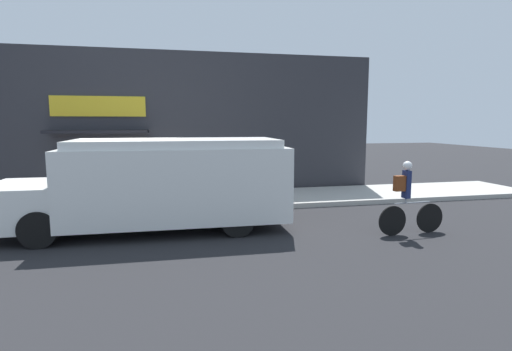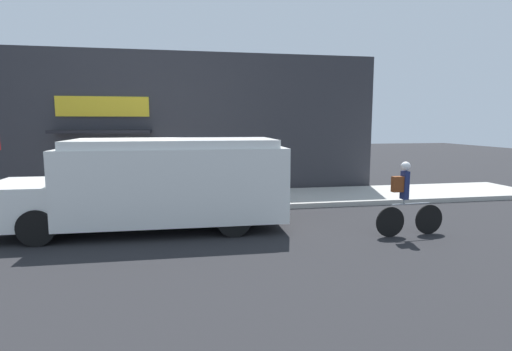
{
  "view_description": "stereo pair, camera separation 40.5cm",
  "coord_description": "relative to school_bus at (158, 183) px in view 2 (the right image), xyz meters",
  "views": [
    {
      "loc": [
        0.96,
        -11.57,
        2.65
      ],
      "look_at": [
        3.5,
        -0.2,
        1.1
      ],
      "focal_mm": 28.0,
      "sensor_mm": 36.0,
      "label": 1
    },
    {
      "loc": [
        1.36,
        -11.65,
        2.65
      ],
      "look_at": [
        3.5,
        -0.2,
        1.1
      ],
      "focal_mm": 28.0,
      "sensor_mm": 36.0,
      "label": 2
    }
  ],
  "objects": [
    {
      "name": "ground_plane",
      "position": [
        -0.76,
        1.6,
        -1.17
      ],
      "size": [
        70.0,
        70.0,
        0.0
      ],
      "primitive_type": "plane",
      "color": "#232326"
    },
    {
      "name": "sidewalk",
      "position": [
        -0.76,
        3.04,
        -1.09
      ],
      "size": [
        28.0,
        2.9,
        0.16
      ],
      "color": "#ADAAA3",
      "rests_on": "ground_plane"
    },
    {
      "name": "storefront",
      "position": [
        -0.79,
        4.7,
        1.41
      ],
      "size": [
        17.48,
        1.11,
        5.16
      ],
      "color": "#2D2D33",
      "rests_on": "ground_plane"
    },
    {
      "name": "school_bus",
      "position": [
        0.0,
        0.0,
        0.0
      ],
      "size": [
        6.96,
        2.82,
        2.25
      ],
      "rotation": [
        0.0,
        0.0,
        -0.02
      ],
      "color": "white",
      "rests_on": "ground_plane"
    },
    {
      "name": "cyclist",
      "position": [
        5.73,
        -1.72,
        -0.34
      ],
      "size": [
        1.75,
        0.21,
        1.76
      ],
      "rotation": [
        0.0,
        0.0,
        0.05
      ],
      "color": "black",
      "rests_on": "ground_plane"
    },
    {
      "name": "trash_bin",
      "position": [
        1.79,
        3.87,
        -0.6
      ],
      "size": [
        0.61,
        0.61,
        0.81
      ],
      "color": "#2D5138",
      "rests_on": "sidewalk"
    }
  ]
}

